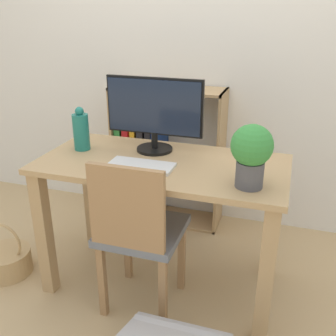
{
  "coord_description": "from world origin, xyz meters",
  "views": [
    {
      "loc": [
        0.61,
        -1.78,
        1.5
      ],
      "look_at": [
        0.0,
        0.1,
        0.68
      ],
      "focal_mm": 42.0,
      "sensor_mm": 36.0,
      "label": 1
    }
  ],
  "objects_px": {
    "basket": "(7,260)",
    "bookshelf": "(150,155)",
    "vase": "(81,131)",
    "keyboard": "(141,165)",
    "monitor": "(154,110)",
    "chair": "(138,231)",
    "potted_plant": "(251,152)"
  },
  "relations": [
    {
      "from": "basket",
      "to": "bookshelf",
      "type": "bearing_deg",
      "value": 58.25
    },
    {
      "from": "vase",
      "to": "bookshelf",
      "type": "xyz_separation_m",
      "value": [
        0.14,
        0.68,
        -0.37
      ]
    },
    {
      "from": "keyboard",
      "to": "monitor",
      "type": "bearing_deg",
      "value": 94.06
    },
    {
      "from": "chair",
      "to": "basket",
      "type": "distance_m",
      "value": 0.96
    },
    {
      "from": "monitor",
      "to": "keyboard",
      "type": "bearing_deg",
      "value": -85.94
    },
    {
      "from": "chair",
      "to": "bookshelf",
      "type": "bearing_deg",
      "value": 99.26
    },
    {
      "from": "vase",
      "to": "chair",
      "type": "distance_m",
      "value": 0.65
    },
    {
      "from": "keyboard",
      "to": "potted_plant",
      "type": "bearing_deg",
      "value": -6.88
    },
    {
      "from": "keyboard",
      "to": "bookshelf",
      "type": "xyz_separation_m",
      "value": [
        -0.27,
        0.83,
        -0.27
      ]
    },
    {
      "from": "monitor",
      "to": "vase",
      "type": "bearing_deg",
      "value": -164.49
    },
    {
      "from": "chair",
      "to": "monitor",
      "type": "bearing_deg",
      "value": 89.28
    },
    {
      "from": "potted_plant",
      "to": "basket",
      "type": "bearing_deg",
      "value": -178.35
    },
    {
      "from": "keyboard",
      "to": "bookshelf",
      "type": "relative_size",
      "value": 0.33
    },
    {
      "from": "potted_plant",
      "to": "keyboard",
      "type": "bearing_deg",
      "value": 173.12
    },
    {
      "from": "keyboard",
      "to": "vase",
      "type": "height_order",
      "value": "vase"
    },
    {
      "from": "chair",
      "to": "basket",
      "type": "height_order",
      "value": "chair"
    },
    {
      "from": "vase",
      "to": "potted_plant",
      "type": "bearing_deg",
      "value": -12.42
    },
    {
      "from": "chair",
      "to": "basket",
      "type": "relative_size",
      "value": 2.55
    },
    {
      "from": "vase",
      "to": "basket",
      "type": "distance_m",
      "value": 0.93
    },
    {
      "from": "monitor",
      "to": "keyboard",
      "type": "relative_size",
      "value": 1.63
    },
    {
      "from": "monitor",
      "to": "basket",
      "type": "height_order",
      "value": "monitor"
    },
    {
      "from": "vase",
      "to": "bookshelf",
      "type": "relative_size",
      "value": 0.24
    },
    {
      "from": "keyboard",
      "to": "chair",
      "type": "distance_m",
      "value": 0.32
    },
    {
      "from": "vase",
      "to": "basket",
      "type": "xyz_separation_m",
      "value": [
        -0.44,
        -0.25,
        -0.78
      ]
    },
    {
      "from": "monitor",
      "to": "potted_plant",
      "type": "distance_m",
      "value": 0.64
    },
    {
      "from": "keyboard",
      "to": "bookshelf",
      "type": "height_order",
      "value": "bookshelf"
    },
    {
      "from": "vase",
      "to": "basket",
      "type": "bearing_deg",
      "value": -150.49
    },
    {
      "from": "chair",
      "to": "bookshelf",
      "type": "distance_m",
      "value": 1.02
    },
    {
      "from": "chair",
      "to": "basket",
      "type": "bearing_deg",
      "value": 169.62
    },
    {
      "from": "potted_plant",
      "to": "monitor",
      "type": "bearing_deg",
      "value": 150.35
    },
    {
      "from": "vase",
      "to": "monitor",
      "type": "bearing_deg",
      "value": 15.51
    },
    {
      "from": "keyboard",
      "to": "chair",
      "type": "xyz_separation_m",
      "value": [
        0.03,
        -0.14,
        -0.29
      ]
    }
  ]
}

